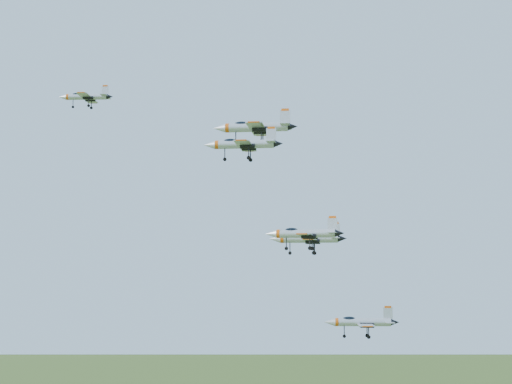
{
  "coord_description": "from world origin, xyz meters",
  "views": [
    {
      "loc": [
        2.44,
        -118.58,
        125.39
      ],
      "look_at": [
        3.46,
        -3.14,
        137.21
      ],
      "focal_mm": 50.0,
      "sensor_mm": 36.0,
      "label": 1
    }
  ],
  "objects": [
    {
      "name": "jet_lead",
      "position": [
        -29.08,
        15.14,
        157.37
      ],
      "size": [
        10.59,
        8.73,
        2.83
      ],
      "rotation": [
        0.0,
        0.0,
        -0.05
      ],
      "color": "silver"
    },
    {
      "name": "jet_right_high",
      "position": [
        1.36,
        -20.76,
        142.1
      ],
      "size": [
        11.24,
        9.37,
        3.0
      ],
      "rotation": [
        0.0,
        0.0,
        -0.13
      ],
      "color": "silver"
    },
    {
      "name": "jet_right_low",
      "position": [
        10.27,
        -14.84,
        129.95
      ],
      "size": [
        11.62,
        9.82,
        3.13
      ],
      "rotation": [
        0.0,
        0.0,
        -0.24
      ],
      "color": "silver"
    },
    {
      "name": "jet_left_low",
      "position": [
        12.6,
        8.25,
        130.06
      ],
      "size": [
        13.9,
        11.61,
        3.72
      ],
      "rotation": [
        0.0,
        0.0,
        -0.15
      ],
      "color": "silver"
    },
    {
      "name": "jet_left_high",
      "position": [
        3.14,
        -4.12,
        147.75
      ],
      "size": [
        13.98,
        11.66,
        3.74
      ],
      "rotation": [
        0.0,
        0.0,
        -0.13
      ],
      "color": "silver"
    },
    {
      "name": "jet_trail",
      "position": [
        20.37,
        -2.21,
        116.19
      ],
      "size": [
        12.2,
        10.06,
        3.26
      ],
      "rotation": [
        0.0,
        0.0,
        -0.05
      ],
      "color": "silver"
    }
  ]
}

